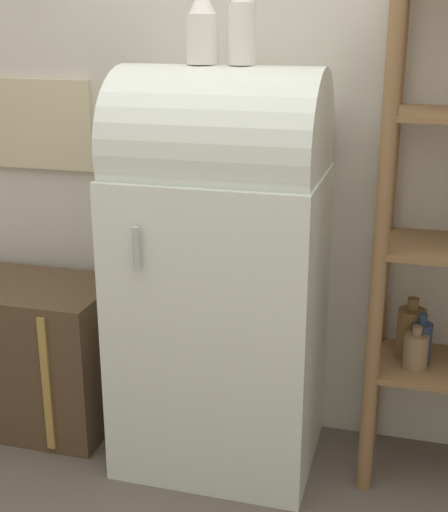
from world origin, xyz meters
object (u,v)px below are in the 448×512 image
at_px(refrigerator, 221,269).
at_px(vase_center, 242,21).
at_px(suitcase_trunk, 33,354).
at_px(vase_left, 202,28).

bearing_deg(refrigerator, vase_center, 2.20).
distance_m(refrigerator, suitcase_trunk, 0.91).
relative_size(refrigerator, vase_left, 6.03).
bearing_deg(vase_center, refrigerator, -177.80).
height_order(suitcase_trunk, vase_left, vase_left).
relative_size(refrigerator, suitcase_trunk, 2.20).
xyz_separation_m(suitcase_trunk, vase_center, (0.86, -0.02, 1.27)).
bearing_deg(suitcase_trunk, vase_center, -1.40).
distance_m(suitcase_trunk, vase_left, 1.44).
bearing_deg(suitcase_trunk, refrigerator, -1.72).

